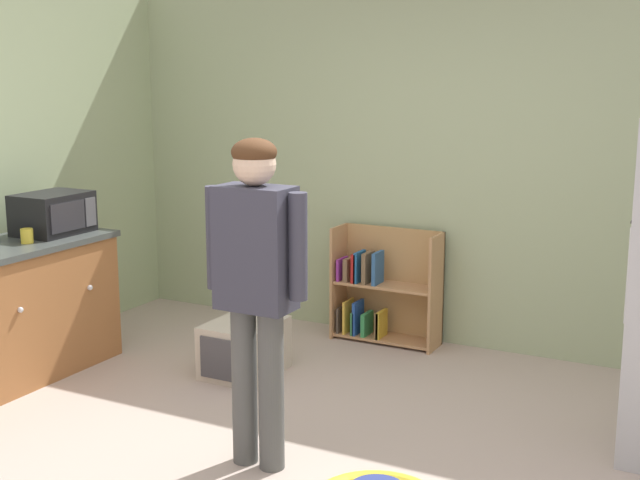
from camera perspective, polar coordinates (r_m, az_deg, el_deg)
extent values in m
plane|color=#B7A498|center=(4.57, -2.58, -14.72)|extent=(12.00, 12.00, 0.00)
cube|color=#A4B68B|center=(6.26, 8.15, 5.22)|extent=(5.20, 0.06, 2.70)
cube|color=#A5B98A|center=(6.44, -19.60, 4.85)|extent=(0.06, 2.99, 2.70)
sphere|color=silver|center=(5.56, -19.36, -4.42)|extent=(0.04, 0.04, 0.04)
sphere|color=silver|center=(5.97, -15.10, -3.09)|extent=(0.04, 0.04, 0.04)
cylinder|color=silver|center=(4.60, 19.93, -2.27)|extent=(0.02, 0.02, 0.50)
cube|color=tan|center=(6.50, 1.28, -2.73)|extent=(0.02, 0.28, 0.85)
cube|color=tan|center=(6.21, 7.75, -3.52)|extent=(0.02, 0.28, 0.85)
cube|color=tan|center=(6.46, 4.89, -2.86)|extent=(0.80, 0.02, 0.85)
cube|color=tan|center=(6.45, 4.38, -6.51)|extent=(0.76, 0.24, 0.02)
cube|color=tan|center=(6.34, 4.44, -3.03)|extent=(0.76, 0.24, 0.02)
cube|color=#493E33|center=(6.54, 1.47, -5.27)|extent=(0.02, 0.17, 0.19)
cube|color=purple|center=(6.44, 1.49, -1.93)|extent=(0.02, 0.17, 0.17)
cube|color=gold|center=(6.51, 1.89, -5.09)|extent=(0.02, 0.17, 0.25)
cube|color=brown|center=(6.41, 1.98, -1.95)|extent=(0.03, 0.17, 0.17)
cube|color=#37854E|center=(6.49, 2.44, -5.49)|extent=(0.02, 0.17, 0.18)
cube|color=#AD1F1F|center=(6.38, 2.51, -1.83)|extent=(0.03, 0.17, 0.22)
cube|color=#244EA7|center=(6.47, 2.55, -5.17)|extent=(0.02, 0.17, 0.25)
cube|color=#1F5C9A|center=(6.37, 2.66, -1.79)|extent=(0.03, 0.17, 0.23)
cube|color=#338E4F|center=(6.45, 3.15, -5.60)|extent=(0.03, 0.17, 0.17)
cube|color=brown|center=(6.34, 3.22, -1.85)|extent=(0.03, 0.17, 0.23)
cube|color=brown|center=(6.41, 4.06, -5.61)|extent=(0.03, 0.17, 0.20)
cube|color=#316097|center=(6.31, 3.88, -1.88)|extent=(0.03, 0.17, 0.24)
cube|color=gold|center=(6.40, 4.13, -5.61)|extent=(0.03, 0.17, 0.20)
cylinder|color=#515251|center=(4.45, -5.07, -9.62)|extent=(0.13, 0.13, 0.84)
cylinder|color=#515251|center=(4.37, -3.27, -9.99)|extent=(0.13, 0.13, 0.84)
cube|color=#373846|center=(4.21, -4.32, -0.55)|extent=(0.38, 0.22, 0.62)
cylinder|color=#373846|center=(4.33, -7.02, 0.16)|extent=(0.09, 0.09, 0.52)
cylinder|color=#373846|center=(4.08, -1.47, -0.45)|extent=(0.09, 0.09, 0.52)
sphere|color=beige|center=(4.14, -4.41, 5.07)|extent=(0.21, 0.21, 0.21)
ellipsoid|color=#4A2D18|center=(4.13, -4.42, 5.87)|extent=(0.22, 0.22, 0.14)
cube|color=beige|center=(5.77, -5.05, -7.15)|extent=(0.42, 0.54, 0.36)
cube|color=#424247|center=(5.55, -6.61, -7.94)|extent=(0.32, 0.01, 0.27)
cube|color=black|center=(6.10, -17.40, 1.71)|extent=(0.36, 0.48, 0.28)
cube|color=#2D2D33|center=(5.94, -16.47, 1.51)|extent=(0.01, 0.31, 0.20)
cube|color=#515156|center=(6.09, -15.06, 1.83)|extent=(0.01, 0.10, 0.20)
cylinder|color=yellow|center=(5.83, -18.97, 0.26)|extent=(0.08, 0.08, 0.09)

